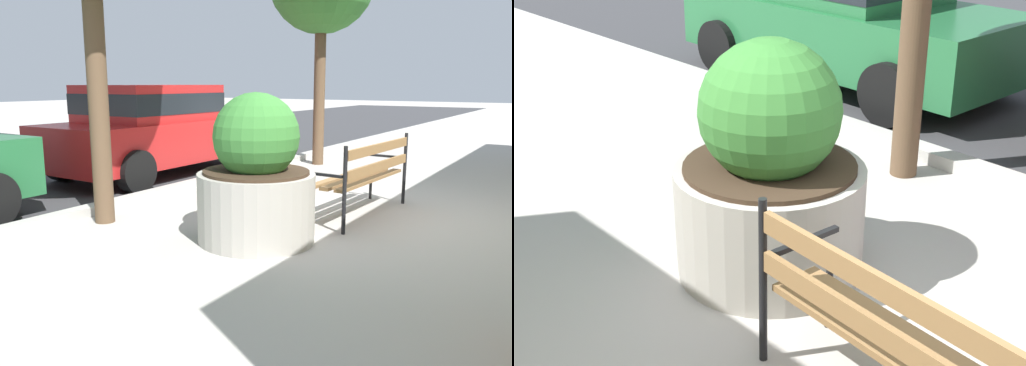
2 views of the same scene
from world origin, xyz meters
The scene contains 3 objects.
park_bench centered at (0.03, 0.08, 0.54)m, with size 1.83×0.63×0.95m.
concrete_planter centered at (-1.55, 0.64, 0.64)m, with size 1.20×1.20×1.51m.
parked_car_green centered at (-4.17, 4.21, 0.84)m, with size 4.11×1.94×1.56m.
Camera 2 is at (1.47, -2.10, 2.45)m, focal length 50.64 mm.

